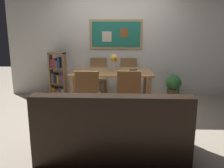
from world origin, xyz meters
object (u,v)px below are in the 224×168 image
Objects in this scene: dining_chair_far_right at (128,75)px; tv_remote at (133,70)px; dining_chair_near_left at (88,92)px; leather_couch at (112,131)px; dining_chair_near_right at (129,92)px; bookshelf at (58,77)px; dining_chair_far_left at (98,74)px; flower_vase at (114,61)px; potted_ivy at (173,86)px; dining_table at (112,75)px.

tv_remote is (0.08, -0.75, 0.23)m from dining_chair_far_right.
dining_chair_near_left reaches higher than leather_couch.
leather_couch reaches higher than tv_remote.
dining_chair_near_right is 1.10m from leather_couch.
dining_chair_far_left is at bearing 6.42° from bookshelf.
flower_vase is at bearing -178.27° from tv_remote.
tv_remote is (0.11, 0.85, 0.23)m from dining_chair_near_right.
flower_vase reaches higher than dining_chair_near_right.
bookshelf is 2.66m from potted_ivy.
dining_chair_far_left is at bearing 89.86° from dining_chair_near_left.
dining_table is at bearing -155.07° from potted_ivy.
flower_vase is at bearing -63.36° from dining_chair_far_left.
bookshelf is at bearing 136.47° from dining_chair_near_right.
dining_chair_far_left is 1.60× the size of potted_ivy.
dining_chair_near_right is 0.89m from tv_remote.
dining_chair_far_right is 1.00× the size of dining_chair_near_left.
flower_vase reaches higher than potted_ivy.
dining_table is 1.88m from leather_couch.
dining_table is 1.72× the size of dining_chair_near_left.
dining_chair_far_right is 0.86× the size of bookshelf.
dining_chair_far_left is at bearing 135.50° from tv_remote.
bookshelf reaches higher than dining_chair_far_left.
dining_chair_far_left and dining_chair_near_right have the same top height.
dining_table is 2.76× the size of potted_ivy.
dining_chair_near_left is at bearing -112.79° from dining_table.
bookshelf is (-0.93, 1.56, -0.06)m from dining_chair_near_left.
bookshelf reaches higher than tv_remote.
leather_couch is (0.44, -2.67, -0.22)m from dining_chair_far_left.
tv_remote is at bearing 79.86° from leather_couch.
dining_table is 0.89m from dining_chair_far_right.
tv_remote is (0.39, 0.01, -0.18)m from flower_vase.
dining_chair_near_left is at bearing -131.05° from tv_remote.
dining_chair_far_right is at bearing -1.37° from dining_chair_far_left.
dining_chair_far_left is at bearing 112.32° from dining_chair_near_right.
dining_chair_far_right and dining_chair_near_left have the same top height.
dining_chair_far_left is 1.75m from dining_chair_near_right.
leather_couch is (0.09, -1.85, -0.35)m from dining_table.
flower_vase is (0.39, 0.89, 0.42)m from dining_chair_near_left.
dining_table is at bearing -29.26° from bookshelf.
dining_table is at bearing 92.75° from leather_couch.
dining_chair_near_left is 2.83× the size of flower_vase.
flower_vase is at bearing -112.40° from dining_chair_far_right.
dining_chair_near_right is 0.98m from flower_vase.
dining_chair_near_left is 2.28m from potted_ivy.
bookshelf reaches higher than dining_table.
dining_chair_near_left is at bearing -176.06° from dining_chair_near_right.
tv_remote reaches higher than potted_ivy.
leather_couch is 3.17× the size of potted_ivy.
leather_couch is 2.00m from flower_vase.
flower_vase is (0.04, 0.04, 0.28)m from dining_table.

